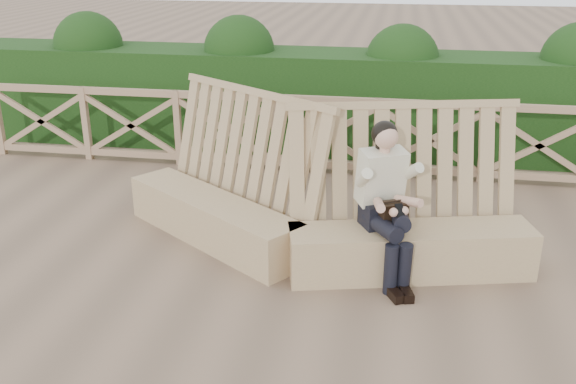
# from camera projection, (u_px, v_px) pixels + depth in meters

# --- Properties ---
(ground) EXTENTS (60.00, 60.00, 0.00)m
(ground) POSITION_uv_depth(u_px,v_px,m) (278.00, 298.00, 5.94)
(ground) COLOR brown
(ground) RESTS_ON ground
(bench) EXTENTS (4.45, 2.04, 1.62)m
(bench) POSITION_uv_depth(u_px,v_px,m) (309.00, 217.00, 6.66)
(bench) COLOR #9E7E5A
(bench) RESTS_ON ground
(woman) EXTENTS (0.66, 0.97, 1.53)m
(woman) POSITION_uv_depth(u_px,v_px,m) (386.00, 197.00, 6.09)
(woman) COLOR black
(woman) RESTS_ON ground
(guardrail) EXTENTS (10.10, 0.09, 1.10)m
(guardrail) POSITION_uv_depth(u_px,v_px,m) (325.00, 135.00, 8.95)
(guardrail) COLOR #83674C
(guardrail) RESTS_ON ground
(hedge) EXTENTS (12.00, 1.20, 1.50)m
(hedge) POSITION_uv_depth(u_px,v_px,m) (334.00, 101.00, 9.97)
(hedge) COLOR black
(hedge) RESTS_ON ground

